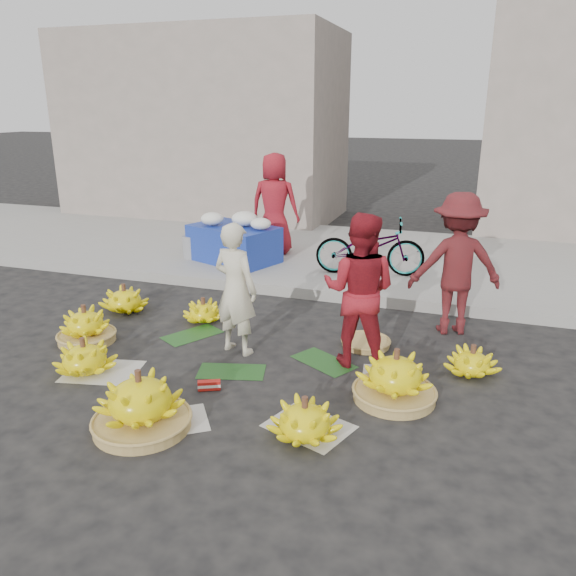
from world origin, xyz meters
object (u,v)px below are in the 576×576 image
(banana_bunch_0, at_px, (86,326))
(banana_bunch_4, at_px, (395,378))
(vendor_cream, at_px, (236,289))
(bicycle, at_px, (370,247))
(flower_table, at_px, (234,241))

(banana_bunch_0, xyz_separation_m, banana_bunch_4, (3.40, -0.20, 0.03))
(vendor_cream, bearing_deg, bicycle, -91.89)
(banana_bunch_0, bearing_deg, bicycle, 51.30)
(vendor_cream, relative_size, bicycle, 0.89)
(banana_bunch_4, bearing_deg, bicycle, 104.56)
(banana_bunch_4, bearing_deg, vendor_cream, 163.79)
(banana_bunch_0, distance_m, bicycle, 4.06)
(banana_bunch_0, relative_size, banana_bunch_4, 0.89)
(flower_table, bearing_deg, banana_bunch_0, -75.52)
(banana_bunch_4, height_order, flower_table, flower_table)
(vendor_cream, xyz_separation_m, bicycle, (0.86, 2.86, -0.16))
(vendor_cream, bearing_deg, flower_table, -51.05)
(banana_bunch_4, relative_size, flower_table, 0.48)
(banana_bunch_4, relative_size, bicycle, 0.48)
(banana_bunch_0, xyz_separation_m, bicycle, (2.53, 3.16, 0.35))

